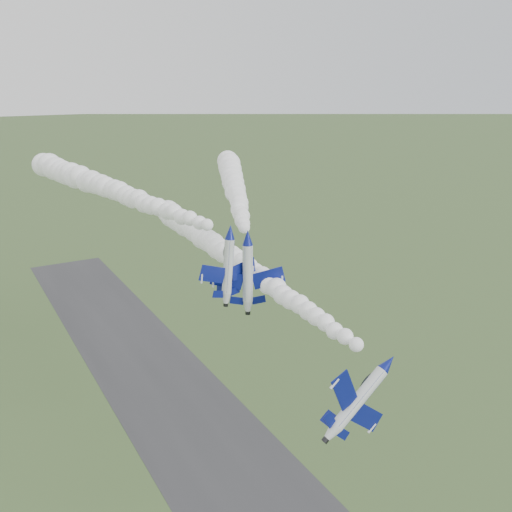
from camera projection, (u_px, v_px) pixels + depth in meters
The scene contains 7 objects.
runway at pixel (227, 468), 98.18m from camera, with size 24.00×260.00×0.04m, color #313134.
jet_lead at pixel (389, 363), 64.08m from camera, with size 6.52×12.45×8.17m.
smoke_trail_jet_lead at pixel (239, 262), 91.15m from camera, with size 4.50×61.64×4.50m, color white, non-canonical shape.
jet_pair_left at pixel (231, 232), 79.80m from camera, with size 10.16×11.99×3.01m.
smoke_trail_jet_pair_left at pixel (111, 189), 103.51m from camera, with size 5.07×62.56×5.07m, color white, non-canonical shape.
jet_pair_right at pixel (248, 237), 80.96m from camera, with size 10.79×12.32×3.18m.
smoke_trail_jet_pair_right at pixel (234, 188), 112.89m from camera, with size 5.18×61.42×5.18m, color white, non-canonical shape.
Camera 1 is at (-36.21, -44.28, 64.66)m, focal length 40.00 mm.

